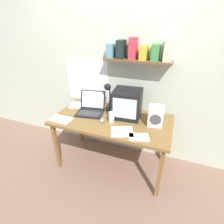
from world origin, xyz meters
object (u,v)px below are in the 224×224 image
object	(u,v)px
computer_mouse	(102,120)
loose_paper_near_laptop	(122,132)
corner_desk	(112,123)
loose_paper_near_monitor	(61,119)
open_notebook	(139,137)
crt_monitor	(127,103)
desk_lamp	(108,93)
space_heater	(156,116)
printed_handout	(79,105)
juice_glass	(111,118)
laptop	(91,107)

from	to	relation	value
computer_mouse	loose_paper_near_laptop	xyz separation A→B (m)	(0.30, -0.13, -0.01)
corner_desk	loose_paper_near_monitor	bearing A→B (deg)	-158.60
computer_mouse	open_notebook	xyz separation A→B (m)	(0.51, -0.17, -0.01)
crt_monitor	desk_lamp	size ratio (longest dim) A/B	0.96
desk_lamp	space_heater	distance (m)	0.70
space_heater	printed_handout	size ratio (longest dim) A/B	0.78
open_notebook	space_heater	bearing A→B (deg)	68.16
desk_lamp	juice_glass	world-z (taller)	desk_lamp
desk_lamp	loose_paper_near_monitor	bearing A→B (deg)	-124.65
laptop	printed_handout	bearing A→B (deg)	147.37
laptop	loose_paper_near_laptop	bearing A→B (deg)	-40.01
printed_handout	loose_paper_near_laptop	bearing A→B (deg)	-28.53
juice_glass	corner_desk	bearing A→B (deg)	105.01
computer_mouse	open_notebook	bearing A→B (deg)	-18.28
crt_monitor	space_heater	world-z (taller)	crt_monitor
desk_lamp	crt_monitor	bearing A→B (deg)	1.76
loose_paper_near_monitor	open_notebook	bearing A→B (deg)	-1.65
corner_desk	desk_lamp	size ratio (longest dim) A/B	3.77
crt_monitor	laptop	distance (m)	0.51
space_heater	loose_paper_near_monitor	xyz separation A→B (m)	(-1.14, -0.28, -0.13)
corner_desk	printed_handout	distance (m)	0.63
laptop	open_notebook	size ratio (longest dim) A/B	1.60
laptop	desk_lamp	world-z (taller)	desk_lamp
corner_desk	space_heater	world-z (taller)	space_heater
desk_lamp	corner_desk	bearing A→B (deg)	-45.02
juice_glass	printed_handout	size ratio (longest dim) A/B	0.42
crt_monitor	computer_mouse	distance (m)	0.39
juice_glass	open_notebook	world-z (taller)	juice_glass
space_heater	juice_glass	bearing A→B (deg)	-172.21
laptop	open_notebook	distance (m)	0.84
laptop	printed_handout	world-z (taller)	laptop
crt_monitor	juice_glass	distance (m)	0.28
loose_paper_near_monitor	open_notebook	size ratio (longest dim) A/B	1.14
loose_paper_near_monitor	computer_mouse	bearing A→B (deg)	15.05
space_heater	printed_handout	xyz separation A→B (m)	(-1.13, 0.16, -0.13)
space_heater	loose_paper_near_monitor	world-z (taller)	space_heater
corner_desk	computer_mouse	xyz separation A→B (m)	(-0.10, -0.10, 0.08)
computer_mouse	open_notebook	size ratio (longest dim) A/B	0.47
crt_monitor	laptop	xyz separation A→B (m)	(-0.49, -0.05, -0.11)
crt_monitor	loose_paper_near_laptop	distance (m)	0.42
desk_lamp	computer_mouse	world-z (taller)	desk_lamp
printed_handout	computer_mouse	bearing A→B (deg)	-31.46
crt_monitor	computer_mouse	world-z (taller)	crt_monitor
laptop	loose_paper_near_monitor	world-z (taller)	laptop
juice_glass	space_heater	xyz separation A→B (m)	(0.52, 0.11, 0.07)
juice_glass	crt_monitor	bearing A→B (deg)	59.70
laptop	loose_paper_near_monitor	distance (m)	0.43
loose_paper_near_laptop	open_notebook	distance (m)	0.21
loose_paper_near_monitor	laptop	bearing A→B (deg)	51.57
juice_glass	printed_handout	xyz separation A→B (m)	(-0.61, 0.28, -0.06)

